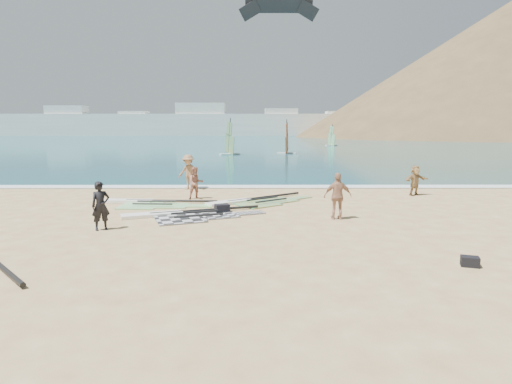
{
  "coord_description": "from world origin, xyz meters",
  "views": [
    {
      "loc": [
        -0.09,
        -12.39,
        3.53
      ],
      "look_at": [
        -0.02,
        4.0,
        1.0
      ],
      "focal_mm": 30.0,
      "sensor_mm": 36.0,
      "label": 1
    }
  ],
  "objects_px": {
    "rig_orange": "(254,202)",
    "beachgoer_mid": "(189,172)",
    "beachgoer_left": "(196,183)",
    "beachgoer_right": "(415,180)",
    "rig_green": "(148,203)",
    "gear_bag_far": "(470,261)",
    "person_wetsuit": "(101,206)",
    "rig_grey": "(183,215)",
    "gear_bag_near": "(222,209)",
    "beachgoer_back": "(338,196)"
  },
  "relations": [
    {
      "from": "rig_green",
      "to": "gear_bag_far",
      "type": "distance_m",
      "value": 13.56
    },
    {
      "from": "rig_orange",
      "to": "beachgoer_right",
      "type": "height_order",
      "value": "beachgoer_right"
    },
    {
      "from": "beachgoer_right",
      "to": "person_wetsuit",
      "type": "bearing_deg",
      "value": -174.35
    },
    {
      "from": "person_wetsuit",
      "to": "beachgoer_right",
      "type": "bearing_deg",
      "value": -3.46
    },
    {
      "from": "person_wetsuit",
      "to": "beachgoer_left",
      "type": "xyz_separation_m",
      "value": [
        2.39,
        6.33,
        -0.05
      ]
    },
    {
      "from": "beachgoer_left",
      "to": "beachgoer_mid",
      "type": "relative_size",
      "value": 0.8
    },
    {
      "from": "rig_green",
      "to": "gear_bag_far",
      "type": "relative_size",
      "value": 12.41
    },
    {
      "from": "rig_green",
      "to": "beachgoer_right",
      "type": "height_order",
      "value": "beachgoer_right"
    },
    {
      "from": "rig_orange",
      "to": "gear_bag_far",
      "type": "distance_m",
      "value": 10.72
    },
    {
      "from": "beachgoer_mid",
      "to": "rig_green",
      "type": "bearing_deg",
      "value": -79.43
    },
    {
      "from": "rig_grey",
      "to": "rig_orange",
      "type": "distance_m",
      "value": 4.17
    },
    {
      "from": "rig_grey",
      "to": "rig_orange",
      "type": "bearing_deg",
      "value": 27.07
    },
    {
      "from": "gear_bag_near",
      "to": "person_wetsuit",
      "type": "xyz_separation_m",
      "value": [
        -3.92,
        -2.9,
        0.66
      ]
    },
    {
      "from": "person_wetsuit",
      "to": "beachgoer_left",
      "type": "relative_size",
      "value": 1.07
    },
    {
      "from": "gear_bag_near",
      "to": "person_wetsuit",
      "type": "bearing_deg",
      "value": -143.48
    },
    {
      "from": "beachgoer_left",
      "to": "beachgoer_back",
      "type": "relative_size",
      "value": 0.88
    },
    {
      "from": "rig_orange",
      "to": "beachgoer_back",
      "type": "distance_m",
      "value": 4.88
    },
    {
      "from": "gear_bag_far",
      "to": "rig_green",
      "type": "bearing_deg",
      "value": 139.71
    },
    {
      "from": "rig_green",
      "to": "gear_bag_far",
      "type": "xyz_separation_m",
      "value": [
        10.35,
        -8.77,
        0.08
      ]
    },
    {
      "from": "rig_grey",
      "to": "gear_bag_near",
      "type": "relative_size",
      "value": 10.08
    },
    {
      "from": "rig_green",
      "to": "person_wetsuit",
      "type": "xyz_separation_m",
      "value": [
        -0.37,
        -4.86,
        0.79
      ]
    },
    {
      "from": "beachgoer_mid",
      "to": "rig_grey",
      "type": "bearing_deg",
      "value": -58.55
    },
    {
      "from": "rig_green",
      "to": "beachgoer_left",
      "type": "relative_size",
      "value": 3.37
    },
    {
      "from": "beachgoer_left",
      "to": "beachgoer_right",
      "type": "bearing_deg",
      "value": -17.18
    },
    {
      "from": "rig_orange",
      "to": "beachgoer_mid",
      "type": "height_order",
      "value": "beachgoer_mid"
    },
    {
      "from": "person_wetsuit",
      "to": "beachgoer_right",
      "type": "height_order",
      "value": "person_wetsuit"
    },
    {
      "from": "beachgoer_mid",
      "to": "beachgoer_right",
      "type": "xyz_separation_m",
      "value": [
        11.95,
        -2.18,
        -0.2
      ]
    },
    {
      "from": "beachgoer_left",
      "to": "beachgoer_back",
      "type": "distance_m",
      "value": 7.61
    },
    {
      "from": "gear_bag_far",
      "to": "beachgoer_back",
      "type": "distance_m",
      "value": 6.11
    },
    {
      "from": "gear_bag_far",
      "to": "beachgoer_back",
      "type": "bearing_deg",
      "value": 112.27
    },
    {
      "from": "rig_grey",
      "to": "person_wetsuit",
      "type": "height_order",
      "value": "person_wetsuit"
    },
    {
      "from": "beachgoer_left",
      "to": "rig_orange",
      "type": "bearing_deg",
      "value": -42.6
    },
    {
      "from": "rig_orange",
      "to": "beachgoer_mid",
      "type": "distance_m",
      "value": 5.7
    },
    {
      "from": "gear_bag_near",
      "to": "beachgoer_right",
      "type": "relative_size",
      "value": 0.36
    },
    {
      "from": "gear_bag_near",
      "to": "beachgoer_left",
      "type": "distance_m",
      "value": 3.81
    },
    {
      "from": "gear_bag_far",
      "to": "person_wetsuit",
      "type": "distance_m",
      "value": 11.43
    },
    {
      "from": "beachgoer_mid",
      "to": "beachgoer_right",
      "type": "bearing_deg",
      "value": 14.27
    },
    {
      "from": "gear_bag_near",
      "to": "gear_bag_far",
      "type": "height_order",
      "value": "gear_bag_near"
    },
    {
      "from": "rig_green",
      "to": "beachgoer_mid",
      "type": "xyz_separation_m",
      "value": [
        1.17,
        4.69,
        0.93
      ]
    },
    {
      "from": "gear_bag_far",
      "to": "person_wetsuit",
      "type": "relative_size",
      "value": 0.26
    },
    {
      "from": "rig_green",
      "to": "beachgoer_right",
      "type": "xyz_separation_m",
      "value": [
        13.12,
        2.51,
        0.73
      ]
    },
    {
      "from": "gear_bag_far",
      "to": "beachgoer_mid",
      "type": "xyz_separation_m",
      "value": [
        -9.17,
        13.46,
        0.85
      ]
    },
    {
      "from": "beachgoer_left",
      "to": "beachgoer_right",
      "type": "distance_m",
      "value": 11.16
    },
    {
      "from": "rig_grey",
      "to": "beachgoer_mid",
      "type": "distance_m",
      "value": 7.46
    },
    {
      "from": "beachgoer_left",
      "to": "gear_bag_near",
      "type": "bearing_deg",
      "value": -88.46
    },
    {
      "from": "rig_green",
      "to": "gear_bag_far",
      "type": "bearing_deg",
      "value": -36.75
    },
    {
      "from": "gear_bag_near",
      "to": "person_wetsuit",
      "type": "relative_size",
      "value": 0.34
    },
    {
      "from": "rig_orange",
      "to": "beachgoer_mid",
      "type": "xyz_separation_m",
      "value": [
        -3.68,
        4.26,
        0.93
      ]
    },
    {
      "from": "gear_bag_near",
      "to": "beachgoer_mid",
      "type": "distance_m",
      "value": 7.1
    },
    {
      "from": "rig_grey",
      "to": "beachgoer_left",
      "type": "bearing_deg",
      "value": 69.8
    }
  ]
}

